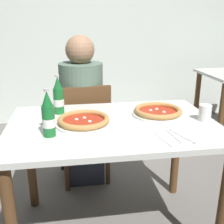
% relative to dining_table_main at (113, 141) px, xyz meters
% --- Properties ---
extents(back_wall_tiled, '(7.00, 0.10, 2.60)m').
position_rel_dining_table_main_xyz_m(back_wall_tiled, '(0.00, 2.20, 0.66)').
color(back_wall_tiled, silver).
rests_on(back_wall_tiled, ground_plane).
extents(dining_table_main, '(1.20, 0.80, 0.75)m').
position_rel_dining_table_main_xyz_m(dining_table_main, '(0.00, 0.00, 0.00)').
color(dining_table_main, silver).
rests_on(dining_table_main, ground_plane).
extents(chair_behind_table, '(0.45, 0.45, 0.85)m').
position_rel_dining_table_main_xyz_m(chair_behind_table, '(-0.14, 0.61, -0.15)').
color(chair_behind_table, brown).
rests_on(chair_behind_table, ground_plane).
extents(diner_seated, '(0.34, 0.34, 1.21)m').
position_rel_dining_table_main_xyz_m(diner_seated, '(-0.15, 0.66, -0.05)').
color(diner_seated, '#2D3342').
rests_on(diner_seated, ground_plane).
extents(pizza_margherita_near, '(0.32, 0.32, 0.04)m').
position_rel_dining_table_main_xyz_m(pizza_margherita_near, '(0.30, 0.10, 0.13)').
color(pizza_margherita_near, white).
rests_on(pizza_margherita_near, dining_table_main).
extents(pizza_marinara_far, '(0.32, 0.32, 0.04)m').
position_rel_dining_table_main_xyz_m(pizza_marinara_far, '(-0.17, 0.01, 0.13)').
color(pizza_marinara_far, white).
rests_on(pizza_marinara_far, dining_table_main).
extents(beer_bottle_left, '(0.07, 0.07, 0.25)m').
position_rel_dining_table_main_xyz_m(beer_bottle_left, '(-0.35, -0.13, 0.22)').
color(beer_bottle_left, '#196B2D').
rests_on(beer_bottle_left, dining_table_main).
extents(beer_bottle_center, '(0.07, 0.07, 0.25)m').
position_rel_dining_table_main_xyz_m(beer_bottle_center, '(-0.31, 0.22, 0.22)').
color(beer_bottle_center, '#196B2D').
rests_on(beer_bottle_center, dining_table_main).
extents(napkin_with_cutlery, '(0.21, 0.21, 0.01)m').
position_rel_dining_table_main_xyz_m(napkin_with_cutlery, '(0.29, -0.25, 0.12)').
color(napkin_with_cutlery, white).
rests_on(napkin_with_cutlery, dining_table_main).
extents(paper_cup, '(0.07, 0.07, 0.09)m').
position_rel_dining_table_main_xyz_m(paper_cup, '(0.54, -0.04, 0.16)').
color(paper_cup, white).
rests_on(paper_cup, dining_table_main).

